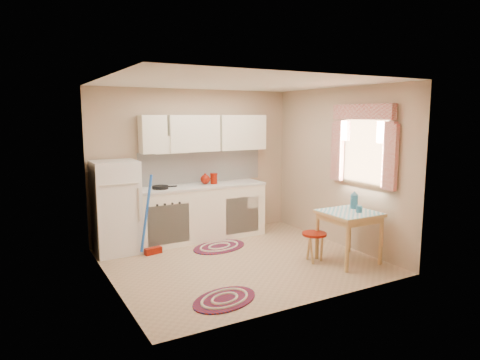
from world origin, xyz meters
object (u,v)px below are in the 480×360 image
object	(u,v)px
fridge	(116,207)
table	(348,237)
stool	(314,247)
base_cabinets	(199,213)

from	to	relation	value
fridge	table	bearing A→B (deg)	-35.95
stool	base_cabinets	bearing A→B (deg)	118.27
fridge	base_cabinets	size ratio (longest dim) A/B	0.62
fridge	table	xyz separation A→B (m)	(2.77, -2.01, -0.34)
fridge	stool	bearing A→B (deg)	-37.11
base_cabinets	stool	world-z (taller)	base_cabinets
fridge	table	distance (m)	3.44
fridge	base_cabinets	bearing A→B (deg)	2.09
table	base_cabinets	bearing A→B (deg)	124.31
fridge	stool	xyz separation A→B (m)	(2.35, -1.78, -0.49)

